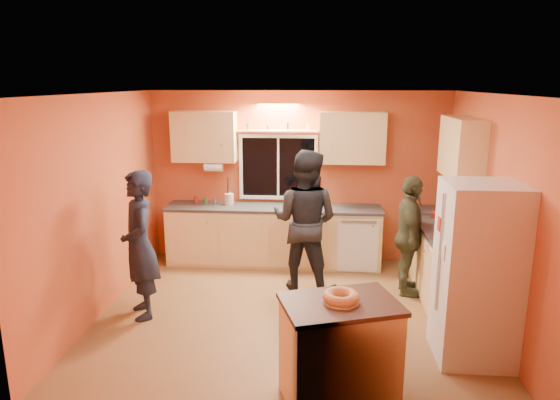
# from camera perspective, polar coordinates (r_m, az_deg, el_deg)

# --- Properties ---
(ground) EXTENTS (4.50, 4.50, 0.00)m
(ground) POSITION_cam_1_polar(r_m,az_deg,el_deg) (6.17, 1.09, -12.84)
(ground) COLOR brown
(ground) RESTS_ON ground
(room_shell) EXTENTS (4.54, 4.04, 2.61)m
(room_shell) POSITION_cam_1_polar(r_m,az_deg,el_deg) (6.05, 2.53, 2.79)
(room_shell) COLOR #C25C31
(room_shell) RESTS_ON ground
(back_counter) EXTENTS (4.23, 0.62, 0.90)m
(back_counter) POSITION_cam_1_polar(r_m,az_deg,el_deg) (7.58, 2.00, -4.08)
(back_counter) COLOR tan
(back_counter) RESTS_ON ground
(right_counter) EXTENTS (0.62, 1.84, 0.90)m
(right_counter) POSITION_cam_1_polar(r_m,az_deg,el_deg) (6.65, 18.57, -7.38)
(right_counter) COLOR tan
(right_counter) RESTS_ON ground
(refrigerator) EXTENTS (0.72, 0.70, 1.80)m
(refrigerator) POSITION_cam_1_polar(r_m,az_deg,el_deg) (5.30, 21.60, -7.77)
(refrigerator) COLOR silver
(refrigerator) RESTS_ON ground
(island) EXTENTS (1.12, 0.92, 0.93)m
(island) POSITION_cam_1_polar(r_m,az_deg,el_deg) (4.50, 6.77, -16.79)
(island) COLOR tan
(island) RESTS_ON ground
(bundt_pastry) EXTENTS (0.31, 0.31, 0.09)m
(bundt_pastry) POSITION_cam_1_polar(r_m,az_deg,el_deg) (4.27, 6.96, -10.93)
(bundt_pastry) COLOR tan
(bundt_pastry) RESTS_ON island
(person_left) EXTENTS (0.67, 0.76, 1.75)m
(person_left) POSITION_cam_1_polar(r_m,az_deg,el_deg) (6.04, -15.76, -4.99)
(person_left) COLOR black
(person_left) RESTS_ON ground
(person_center) EXTENTS (1.09, 0.97, 1.88)m
(person_center) POSITION_cam_1_polar(r_m,az_deg,el_deg) (6.56, 2.86, -2.42)
(person_center) COLOR black
(person_center) RESTS_ON ground
(person_right) EXTENTS (0.45, 0.95, 1.58)m
(person_right) POSITION_cam_1_polar(r_m,az_deg,el_deg) (6.65, 14.56, -4.01)
(person_right) COLOR #343723
(person_right) RESTS_ON ground
(mixing_bowl) EXTENTS (0.46, 0.46, 0.09)m
(mixing_bowl) POSITION_cam_1_polar(r_m,az_deg,el_deg) (7.41, 2.53, -0.55)
(mixing_bowl) COLOR black
(mixing_bowl) RESTS_ON back_counter
(utensil_crock) EXTENTS (0.14, 0.14, 0.17)m
(utensil_crock) POSITION_cam_1_polar(r_m,az_deg,el_deg) (7.61, -5.82, 0.09)
(utensil_crock) COLOR beige
(utensil_crock) RESTS_ON back_counter
(potted_plant) EXTENTS (0.25, 0.22, 0.27)m
(potted_plant) POSITION_cam_1_polar(r_m,az_deg,el_deg) (6.05, 19.68, -3.68)
(potted_plant) COLOR gray
(potted_plant) RESTS_ON right_counter
(red_box) EXTENTS (0.19, 0.16, 0.07)m
(red_box) POSITION_cam_1_polar(r_m,az_deg,el_deg) (7.21, 17.54, -1.64)
(red_box) COLOR #A02318
(red_box) RESTS_ON right_counter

